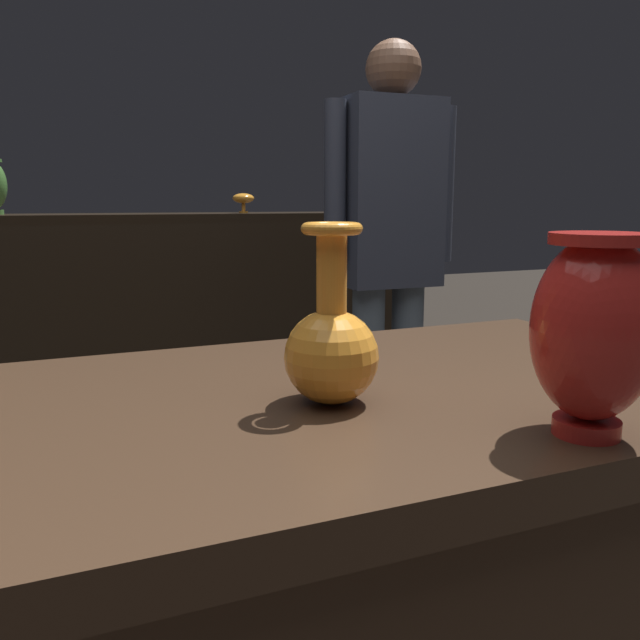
{
  "coord_description": "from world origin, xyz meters",
  "views": [
    {
      "loc": [
        -0.29,
        -0.74,
        1.05
      ],
      "look_at": [
        0.0,
        -0.02,
        0.9
      ],
      "focal_mm": 35.62,
      "sensor_mm": 36.0,
      "label": 1
    }
  ],
  "objects_px": {
    "vase_centerpiece": "(331,345)",
    "visitor_near_right": "(390,243)",
    "vase_left_accent": "(594,328)",
    "shelf_vase_right": "(243,199)"
  },
  "relations": [
    {
      "from": "vase_left_accent",
      "to": "shelf_vase_right",
      "type": "xyz_separation_m",
      "value": [
        0.3,
        2.4,
        0.14
      ]
    },
    {
      "from": "visitor_near_right",
      "to": "vase_centerpiece",
      "type": "bearing_deg",
      "value": 59.52
    },
    {
      "from": "vase_centerpiece",
      "to": "vase_left_accent",
      "type": "bearing_deg",
      "value": -44.71
    },
    {
      "from": "vase_centerpiece",
      "to": "visitor_near_right",
      "type": "height_order",
      "value": "visitor_near_right"
    },
    {
      "from": "shelf_vase_right",
      "to": "visitor_near_right",
      "type": "height_order",
      "value": "visitor_near_right"
    },
    {
      "from": "shelf_vase_right",
      "to": "visitor_near_right",
      "type": "relative_size",
      "value": 0.06
    },
    {
      "from": "vase_centerpiece",
      "to": "visitor_near_right",
      "type": "distance_m",
      "value": 1.39
    },
    {
      "from": "vase_left_accent",
      "to": "visitor_near_right",
      "type": "xyz_separation_m",
      "value": [
        0.52,
        1.39,
        -0.01
      ]
    },
    {
      "from": "vase_left_accent",
      "to": "visitor_near_right",
      "type": "bearing_deg",
      "value": 69.44
    },
    {
      "from": "vase_left_accent",
      "to": "shelf_vase_right",
      "type": "relative_size",
      "value": 2.16
    }
  ]
}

